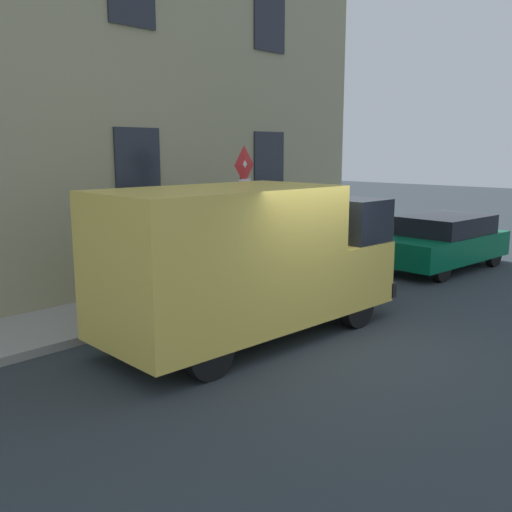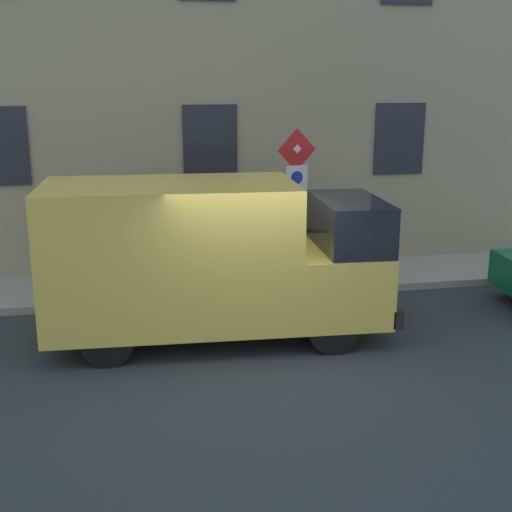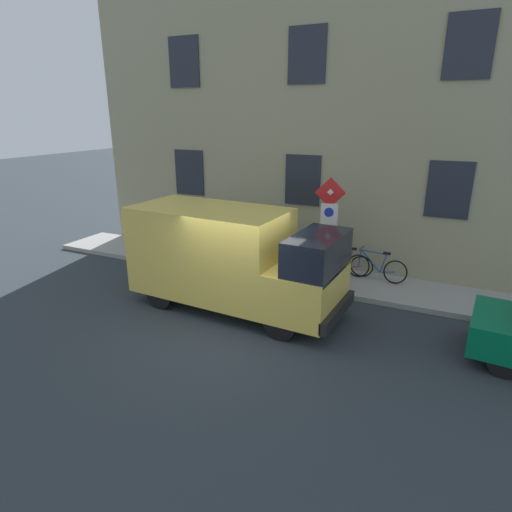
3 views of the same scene
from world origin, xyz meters
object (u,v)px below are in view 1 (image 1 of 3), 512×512
Objects in this scene: sign_post_stacked at (244,198)px; parked_hatchback at (443,241)px; delivery_van at (249,259)px; bicycle_blue at (241,258)px; bicycle_black at (179,271)px; pedestrian at (155,256)px; bicycle_purple at (212,264)px.

sign_post_stacked is 0.70× the size of parked_hatchback.
delivery_van reaches higher than bicycle_blue.
bicycle_blue is at bearing 171.54° from bicycle_black.
delivery_van is 3.16× the size of pedestrian.
delivery_van reaches higher than bicycle_purple.
bicycle_blue and bicycle_black have the same top height.
bicycle_black is at bearing -2.76° from bicycle_purple.
bicycle_blue is at bearing 49.20° from delivery_van.
delivery_van is at bearing 62.14° from bicycle_black.
bicycle_purple is (3.10, -2.04, -0.82)m from delivery_van.
bicycle_purple is 0.95m from bicycle_black.
pedestrian is (-0.68, 2.07, 0.56)m from bicycle_purple.
pedestrian is at bearing 15.32° from bicycle_purple.
bicycle_blue is (2.96, 4.47, -0.22)m from parked_hatchback.
sign_post_stacked is at bearing 48.85° from delivery_van.
bicycle_black is at bearing -20.25° from parked_hatchback.
pedestrian reaches higher than bicycle_black.
parked_hatchback is (0.14, -7.46, -0.60)m from delivery_van.
pedestrian reaches higher than bicycle_purple.
parked_hatchback is 2.40× the size of pedestrian.
sign_post_stacked reaches higher than pedestrian.
pedestrian is (-0.68, 1.12, 0.56)m from bicycle_black.
sign_post_stacked reaches higher than bicycle_purple.
delivery_van is at bearing 53.88° from bicycle_purple.
parked_hatchback is at bearing 148.55° from bicycle_purple.
delivery_van is at bearing 106.68° from pedestrian.
parked_hatchback is at bearing 151.09° from bicycle_blue.
pedestrian is (2.42, 0.03, -0.26)m from delivery_van.
sign_post_stacked reaches higher than bicycle_blue.
delivery_van is at bearing 50.68° from bicycle_blue.
bicycle_black is 0.99× the size of pedestrian.
sign_post_stacked is 2.12m from bicycle_black.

